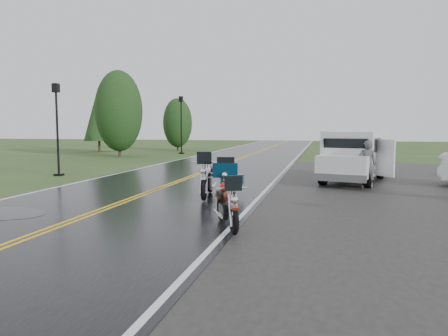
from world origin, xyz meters
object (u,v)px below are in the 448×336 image
motorcycle_red (234,209)px  person_at_van (367,165)px  motorcycle_teal (225,182)px  lamp_post_far_left (181,125)px  van_white (324,158)px  motorcycle_silver (204,179)px  lamp_post_near_left (57,129)px

motorcycle_red → person_at_van: person_at_van is taller
motorcycle_teal → lamp_post_far_left: size_ratio=0.47×
van_white → motorcycle_red: bearing=-87.0°
motorcycle_red → motorcycle_silver: size_ratio=0.83×
motorcycle_red → lamp_post_far_left: 27.82m
motorcycle_silver → van_white: bearing=44.7°
motorcycle_red → motorcycle_silver: (-1.72, 3.83, 0.12)m
motorcycle_red → motorcycle_silver: motorcycle_silver is taller
motorcycle_teal → person_at_van: 6.08m
motorcycle_red → motorcycle_teal: 3.75m
motorcycle_silver → van_white: van_white is taller
motorcycle_teal → lamp_post_near_left: size_ratio=0.53×
motorcycle_teal → lamp_post_far_left: lamp_post_far_left is taller
motorcycle_silver → lamp_post_far_left: 23.63m
motorcycle_teal → van_white: (2.74, 4.89, 0.39)m
motorcycle_silver → lamp_post_near_left: lamp_post_near_left is taller
lamp_post_near_left → lamp_post_far_left: bearing=88.9°
motorcycle_red → person_at_van: 8.57m
motorcycle_red → lamp_post_far_left: size_ratio=0.42×
van_white → lamp_post_near_left: 11.98m
motorcycle_red → motorcycle_silver: bearing=90.6°
motorcycle_teal → motorcycle_red: bearing=-78.0°
person_at_van → lamp_post_near_left: 13.58m
motorcycle_red → motorcycle_teal: motorcycle_teal is taller
motorcycle_red → person_at_van: size_ratio=1.15×
person_at_van → lamp_post_near_left: (-13.45, 1.31, 1.26)m
motorcycle_red → lamp_post_far_left: (-9.88, 25.94, 1.80)m
motorcycle_red → van_white: size_ratio=0.37×
person_at_van → lamp_post_far_left: size_ratio=0.37×
person_at_van → lamp_post_near_left: lamp_post_near_left is taller
lamp_post_near_left → lamp_post_far_left: lamp_post_far_left is taller
motorcycle_silver → lamp_post_far_left: (-8.17, 22.11, 1.68)m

